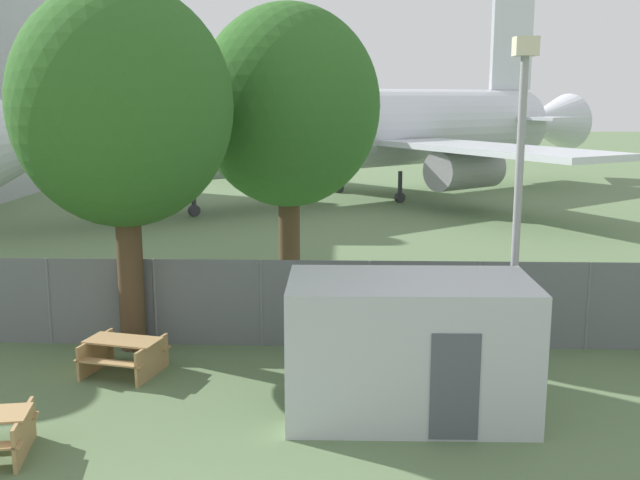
{
  "coord_description": "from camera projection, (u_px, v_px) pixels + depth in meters",
  "views": [
    {
      "loc": [
        1.97,
        -7.29,
        5.87
      ],
      "look_at": [
        1.28,
        12.72,
        2.0
      ],
      "focal_mm": 42.0,
      "sensor_mm": 36.0,
      "label": 1
    }
  ],
  "objects": [
    {
      "name": "tree_far_right",
      "position": [
        288.0,
        107.0,
        20.46
      ],
      "size": [
        5.03,
        5.03,
        8.36
      ],
      "color": "#4C3823",
      "rests_on": "ground"
    },
    {
      "name": "portable_cabin",
      "position": [
        409.0,
        348.0,
        13.82
      ],
      "size": [
        4.49,
        2.41,
        2.58
      ],
      "rotation": [
        0.0,
        0.0,
        0.01
      ],
      "color": "silver",
      "rests_on": "ground"
    },
    {
      "name": "airplane",
      "position": [
        354.0,
        130.0,
        42.53
      ],
      "size": [
        34.06,
        29.15,
        13.03
      ],
      "rotation": [
        0.0,
        0.0,
        -2.45
      ],
      "color": "silver",
      "rests_on": "ground"
    },
    {
      "name": "perimeter_fence",
      "position": [
        261.0,
        303.0,
        17.68
      ],
      "size": [
        56.07,
        0.07,
        2.1
      ],
      "color": "slate",
      "rests_on": "ground"
    },
    {
      "name": "picnic_bench_near_cabin",
      "position": [
        123.0,
        353.0,
        16.0
      ],
      "size": [
        1.83,
        1.72,
        0.76
      ],
      "rotation": [
        0.0,
        0.0,
        -0.23
      ],
      "color": "tan",
      "rests_on": "ground"
    },
    {
      "name": "tree_left_of_cabin",
      "position": [
        122.0,
        107.0,
        16.62
      ],
      "size": [
        4.93,
        4.93,
        8.36
      ],
      "color": "#4C3823",
      "rests_on": "ground"
    },
    {
      "name": "light_mast",
      "position": [
        519.0,
        175.0,
        14.74
      ],
      "size": [
        0.44,
        0.44,
        6.98
      ],
      "color": "#99999E",
      "rests_on": "ground"
    }
  ]
}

